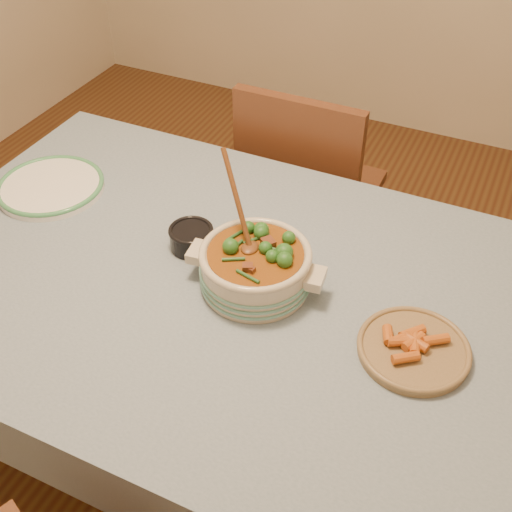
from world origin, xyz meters
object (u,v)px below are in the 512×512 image
(fried_plate, at_px, (414,348))
(chair_far, at_px, (306,189))
(condiment_bowl, at_px, (191,237))
(white_plate, at_px, (51,186))
(stew_casserole, at_px, (255,265))
(dining_table, at_px, (229,308))

(fried_plate, bearing_deg, chair_far, 124.79)
(chair_far, bearing_deg, condiment_bowl, 85.29)
(condiment_bowl, xyz_separation_m, chair_far, (0.06, 0.68, -0.27))
(white_plate, bearing_deg, stew_casserole, -8.84)
(dining_table, height_order, chair_far, chair_far)
(dining_table, xyz_separation_m, condiment_bowl, (-0.14, 0.08, 0.13))
(fried_plate, relative_size, chair_far, 0.32)
(dining_table, height_order, stew_casserole, stew_casserole)
(dining_table, relative_size, chair_far, 1.84)
(condiment_bowl, distance_m, chair_far, 0.73)
(condiment_bowl, relative_size, chair_far, 0.13)
(stew_casserole, bearing_deg, fried_plate, -6.79)
(stew_casserole, distance_m, white_plate, 0.70)
(white_plate, bearing_deg, condiment_bowl, -5.64)
(white_plate, bearing_deg, fried_plate, -8.10)
(stew_casserole, xyz_separation_m, white_plate, (-0.69, 0.11, -0.05))
(stew_casserole, relative_size, condiment_bowl, 2.90)
(stew_casserole, xyz_separation_m, chair_far, (-0.15, 0.74, -0.30))
(stew_casserole, distance_m, chair_far, 0.81)
(white_plate, distance_m, condiment_bowl, 0.49)
(white_plate, relative_size, condiment_bowl, 2.93)
(dining_table, bearing_deg, fried_plate, -3.60)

